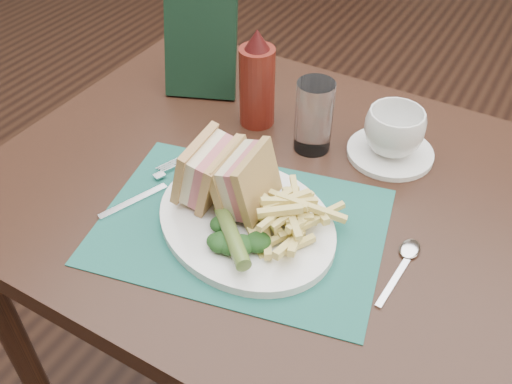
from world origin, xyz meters
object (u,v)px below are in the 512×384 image
plate (246,222)px  ketchup_bottle (257,78)px  sandwich_half_b (233,176)px  drinking_glass (314,116)px  table_main (262,312)px  placemat (241,226)px  check_presenter (201,38)px  sandwich_half_a (195,166)px  saucer (390,153)px  coffee_cup (394,131)px

plate → ketchup_bottle: (-0.13, 0.25, 0.08)m
sandwich_half_b → drinking_glass: (0.03, 0.21, -0.00)m
plate → drinking_glass: bearing=111.7°
table_main → plate: size_ratio=3.00×
placemat → check_presenter: size_ratio=1.87×
plate → sandwich_half_b: (-0.04, 0.02, 0.06)m
sandwich_half_a → check_presenter: (-0.18, 0.28, 0.04)m
check_presenter → ketchup_bottle: bearing=-39.4°
table_main → saucer: bearing=45.6°
placemat → coffee_cup: size_ratio=4.18×
coffee_cup → drinking_glass: (-0.13, -0.05, 0.01)m
plate → coffee_cup: (0.13, 0.28, 0.04)m
placemat → sandwich_half_a: (-0.09, 0.02, 0.07)m
table_main → sandwich_half_a: 0.46m
table_main → drinking_glass: drinking_glass is taller
sandwich_half_b → check_presenter: check_presenter is taller
drinking_glass → check_presenter: check_presenter is taller
saucer → coffee_cup: (0.00, 0.00, 0.05)m
plate → sandwich_half_b: 0.07m
sandwich_half_a → check_presenter: size_ratio=0.45×
check_presenter → drinking_glass: bearing=-35.9°
ketchup_bottle → saucer: bearing=6.5°
sandwich_half_b → ketchup_bottle: ketchup_bottle is taller
sandwich_half_a → table_main: bearing=52.1°
table_main → coffee_cup: size_ratio=8.85×
ketchup_bottle → sandwich_half_b: bearing=-68.4°
saucer → drinking_glass: size_ratio=1.15×
sandwich_half_a → check_presenter: check_presenter is taller
table_main → sandwich_half_a: size_ratio=8.72×
sandwich_half_a → coffee_cup: sandwich_half_a is taller
placemat → sandwich_half_b: sandwich_half_b is taller
sandwich_half_a → saucer: sandwich_half_a is taller
sandwich_half_b → ketchup_bottle: (-0.09, 0.23, 0.02)m
sandwich_half_a → check_presenter: bearing=117.3°
table_main → sandwich_half_b: sandwich_half_b is taller
plate → drinking_glass: (-0.00, 0.23, 0.06)m
sandwich_half_b → check_presenter: size_ratio=0.45×
placemat → check_presenter: bearing=132.2°
plate → sandwich_half_b: size_ratio=2.91×
drinking_glass → check_presenter: (-0.28, 0.07, 0.05)m
placemat → ketchup_bottle: bearing=115.3°
saucer → check_presenter: check_presenter is taller
coffee_cup → sandwich_half_a: bearing=-130.5°
ketchup_bottle → check_presenter: check_presenter is taller
sandwich_half_a → drinking_glass: 0.24m
coffee_cup → plate: bearing=-114.5°
coffee_cup → drinking_glass: drinking_glass is taller
check_presenter → coffee_cup: bearing=-24.9°
plate → check_presenter: (-0.28, 0.30, 0.10)m
drinking_glass → plate: bearing=-89.6°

